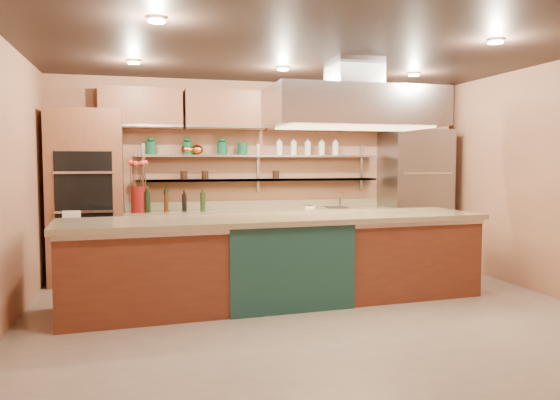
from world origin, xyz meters
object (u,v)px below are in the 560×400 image
object	(u,v)px
island	(279,259)
copper_kettle	(197,150)
kitchen_scale	(309,206)
flower_vase	(139,199)
green_canister	(243,149)
refrigerator	(415,199)

from	to	relation	value
island	copper_kettle	distance (m)	2.35
island	kitchen_scale	bearing A→B (deg)	58.14
flower_vase	green_canister	distance (m)	1.65
refrigerator	green_canister	xyz separation A→B (m)	(-2.65, 0.23, 0.75)
flower_vase	kitchen_scale	size ratio (longest dim) A/B	2.44
refrigerator	kitchen_scale	bearing A→B (deg)	179.66
flower_vase	kitchen_scale	bearing A→B (deg)	0.00
refrigerator	flower_vase	xyz separation A→B (m)	(-4.13, 0.01, 0.06)
refrigerator	green_canister	world-z (taller)	refrigerator
island	green_canister	size ratio (longest dim) A/B	27.03
refrigerator	green_canister	bearing A→B (deg)	175.04
flower_vase	kitchen_scale	world-z (taller)	flower_vase
refrigerator	kitchen_scale	xyz separation A→B (m)	(-1.71, 0.01, -0.08)
kitchen_scale	green_canister	world-z (taller)	green_canister
copper_kettle	green_canister	distance (m)	0.66
island	kitchen_scale	world-z (taller)	kitchen_scale
flower_vase	copper_kettle	size ratio (longest dim) A/B	1.97
refrigerator	island	bearing A→B (deg)	-148.17
island	copper_kettle	bearing A→B (deg)	108.48
flower_vase	copper_kettle	world-z (taller)	copper_kettle
island	copper_kettle	xyz separation A→B (m)	(-0.74, 1.82, 1.29)
island	kitchen_scale	size ratio (longest dim) A/B	33.06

